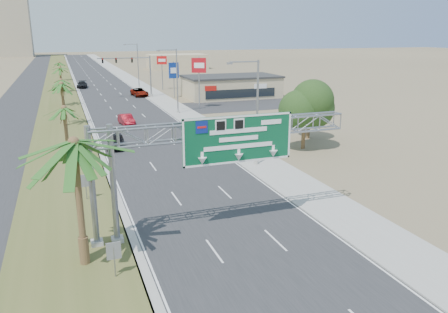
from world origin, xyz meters
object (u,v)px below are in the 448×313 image
object	(u,v)px
sign_gantry	(213,139)
pole_sign_red_near	(199,68)
store_building	(231,87)
pole_sign_blue	(174,72)
car_mid_lane	(126,120)
palm_near	(74,143)
pole_sign_red_far	(162,63)
car_left_lane	(115,141)
signal_mast	(140,73)
car_right_lane	(139,92)
car_far	(82,85)

from	to	relation	value
sign_gantry	pole_sign_red_near	size ratio (longest dim) A/B	1.94
sign_gantry	store_building	distance (m)	60.77
pole_sign_red_near	pole_sign_blue	bearing A→B (deg)	93.29
car_mid_lane	pole_sign_blue	world-z (taller)	pole_sign_blue
palm_near	car_mid_lane	distance (m)	39.03
pole_sign_blue	pole_sign_red_far	bearing A→B (deg)	87.28
car_left_lane	pole_sign_blue	distance (m)	39.06
sign_gantry	store_building	bearing A→B (deg)	67.64
sign_gantry	pole_sign_red_far	size ratio (longest dim) A/B	2.20
signal_mast	car_left_lane	xyz separation A→B (m)	(-9.68, -38.55, -4.06)
car_right_lane	pole_sign_red_near	xyz separation A→B (m)	(6.85, -18.78, 5.95)
palm_near	pole_sign_red_far	size ratio (longest dim) A/B	1.10
car_mid_lane	pole_sign_red_near	bearing A→B (deg)	29.00
palm_near	car_mid_lane	world-z (taller)	palm_near
palm_near	car_left_lane	size ratio (longest dim) A/B	1.80
sign_gantry	car_right_lane	size ratio (longest dim) A/B	2.93
sign_gantry	pole_sign_red_near	bearing A→B (deg)	73.85
car_right_lane	pole_sign_blue	xyz separation A→B (m)	(6.04, -4.80, 4.31)
pole_sign_red_near	pole_sign_red_far	xyz separation A→B (m)	(-0.17, 27.24, -0.77)
store_building	pole_sign_red_far	distance (m)	19.55
sign_gantry	pole_sign_red_far	bearing A→B (deg)	79.91
signal_mast	car_mid_lane	xyz separation A→B (m)	(-6.67, -26.22, -4.11)
store_building	pole_sign_blue	bearing A→B (deg)	164.80
store_building	car_right_lane	bearing A→B (deg)	155.34
pole_sign_blue	pole_sign_red_far	size ratio (longest dim) A/B	0.92
car_left_lane	car_mid_lane	bearing A→B (deg)	83.93
car_left_lane	store_building	bearing A→B (deg)	58.49
signal_mast	car_far	world-z (taller)	signal_mast
signal_mast	car_left_lane	world-z (taller)	signal_mast
pole_sign_red_near	signal_mast	bearing A→B (deg)	111.81
palm_near	car_far	distance (m)	84.54
palm_near	signal_mast	world-z (taller)	palm_near
sign_gantry	signal_mast	distance (m)	62.37
car_mid_lane	pole_sign_red_near	world-z (taller)	pole_sign_red_near
car_left_lane	car_right_lane	world-z (taller)	car_right_lane
palm_near	pole_sign_red_far	xyz separation A→B (m)	(21.00, 74.20, -0.95)
sign_gantry	car_far	size ratio (longest dim) A/B	3.21
pole_sign_blue	store_building	bearing A→B (deg)	-15.20
store_building	car_far	bearing A→B (deg)	135.86
car_far	pole_sign_red_near	xyz separation A→B (m)	(16.99, -37.25, 5.99)
palm_near	car_mid_lane	size ratio (longest dim) A/B	1.87
car_far	store_building	bearing A→B (deg)	-37.37
pole_sign_red_far	pole_sign_red_near	bearing A→B (deg)	-89.63
pole_sign_red_near	pole_sign_blue	distance (m)	14.09
car_right_lane	pole_sign_red_far	xyz separation A→B (m)	(6.67, 8.46, 5.19)
car_mid_lane	pole_sign_red_far	world-z (taller)	pole_sign_red_far
car_left_lane	car_mid_lane	distance (m)	12.69
signal_mast	pole_sign_blue	world-z (taller)	signal_mast
pole_sign_red_near	car_far	bearing A→B (deg)	114.52
palm_near	sign_gantry	bearing A→B (deg)	13.32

